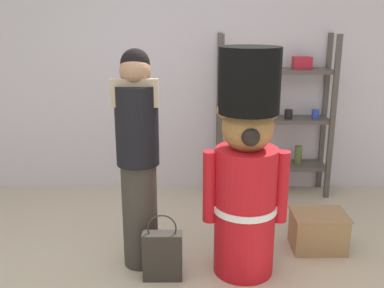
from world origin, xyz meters
The scene contains 6 objects.
back_wall centered at (0.00, 2.20, 1.30)m, with size 6.40×0.12×2.60m, color silver.
merchandise_shelf centered at (0.94, 1.98, 0.87)m, with size 1.21×0.35×1.72m.
teddy_bear_guard centered at (0.45, 0.39, 0.83)m, with size 0.63×0.47×1.70m.
person_shopper centered at (-0.34, 0.50, 0.89)m, with size 0.33×0.32×1.68m.
shopping_bag centered at (-0.16, 0.28, 0.20)m, with size 0.29×0.12×0.52m.
display_crate centered at (1.11, 0.72, 0.16)m, with size 0.45×0.33×0.32m.
Camera 1 is at (0.06, -2.66, 1.90)m, focal length 41.77 mm.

